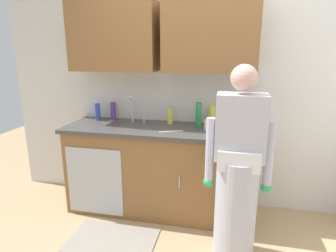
% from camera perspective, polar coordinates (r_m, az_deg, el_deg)
% --- Properties ---
extents(kitchen_wall_with_uppers, '(4.80, 0.44, 2.70)m').
position_cam_1_polar(kitchen_wall_with_uppers, '(3.12, 6.76, 10.26)').
color(kitchen_wall_with_uppers, silver).
rests_on(kitchen_wall_with_uppers, ground).
extents(counter_cabinet, '(1.90, 0.62, 0.90)m').
position_cam_1_polar(counter_cabinet, '(3.16, -1.98, -8.86)').
color(counter_cabinet, brown).
rests_on(counter_cabinet, ground).
extents(countertop, '(1.96, 0.66, 0.04)m').
position_cam_1_polar(countertop, '(3.00, -1.99, -0.61)').
color(countertop, '#474442').
rests_on(countertop, counter_cabinet).
extents(sink, '(0.50, 0.36, 0.35)m').
position_cam_1_polar(sink, '(3.09, -7.14, -0.17)').
color(sink, '#B7BABF').
rests_on(sink, counter_cabinet).
extents(person_at_sink, '(0.55, 0.34, 1.62)m').
position_cam_1_polar(person_at_sink, '(2.44, 13.49, -10.50)').
color(person_at_sink, white).
rests_on(person_at_sink, ground).
extents(floor_mat, '(0.80, 0.50, 0.01)m').
position_cam_1_polar(floor_mat, '(2.93, -10.92, -21.28)').
color(floor_mat, gray).
rests_on(floor_mat, ground).
extents(bottle_cleaner_spray, '(0.08, 0.08, 0.22)m').
position_cam_1_polar(bottle_cleaner_spray, '(3.06, 8.70, 2.05)').
color(bottle_cleaner_spray, '#D8D14C').
rests_on(bottle_cleaner_spray, countertop).
extents(bottle_soap, '(0.06, 0.06, 0.17)m').
position_cam_1_polar(bottle_soap, '(3.12, 0.39, 2.02)').
color(bottle_soap, '#D8D14C').
rests_on(bottle_soap, countertop).
extents(bottle_water_tall, '(0.06, 0.06, 0.25)m').
position_cam_1_polar(bottle_water_tall, '(3.04, 6.06, 2.33)').
color(bottle_water_tall, '#2D8C4C').
rests_on(bottle_water_tall, countertop).
extents(bottle_water_short, '(0.06, 0.06, 0.20)m').
position_cam_1_polar(bottle_water_short, '(3.38, -10.76, 2.94)').
color(bottle_water_short, '#66388C').
rests_on(bottle_water_short, countertop).
extents(bottle_dish_liquid, '(0.06, 0.06, 0.20)m').
position_cam_1_polar(bottle_dish_liquid, '(3.37, -13.72, 2.80)').
color(bottle_dish_liquid, '#334CB2').
rests_on(bottle_dish_liquid, countertop).
extents(cup_by_sink, '(0.08, 0.08, 0.11)m').
position_cam_1_polar(cup_by_sink, '(2.90, 7.87, 0.21)').
color(cup_by_sink, white).
rests_on(cup_by_sink, countertop).
extents(knife_on_counter, '(0.23, 0.12, 0.01)m').
position_cam_1_polar(knife_on_counter, '(2.83, 0.63, -1.06)').
color(knife_on_counter, silver).
rests_on(knife_on_counter, countertop).
extents(sponge, '(0.11, 0.07, 0.03)m').
position_cam_1_polar(sponge, '(2.70, 13.66, -2.03)').
color(sponge, '#4CBF4C').
rests_on(sponge, countertop).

